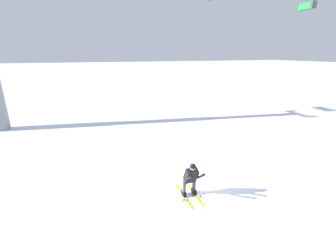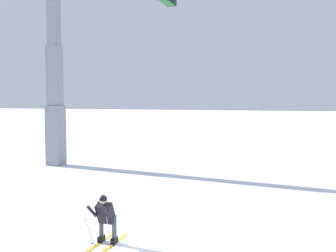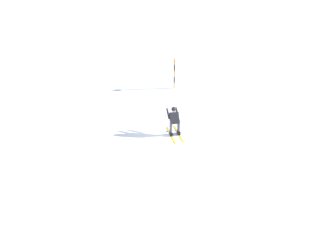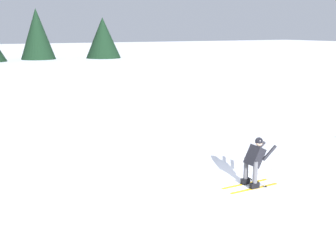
{
  "view_description": "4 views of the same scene",
  "coord_description": "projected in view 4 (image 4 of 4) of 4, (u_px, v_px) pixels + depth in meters",
  "views": [
    {
      "loc": [
        -4.19,
        -7.39,
        5.0
      ],
      "look_at": [
        -0.67,
        2.46,
        1.61
      ],
      "focal_mm": 24.17,
      "sensor_mm": 36.0,
      "label": 1
    },
    {
      "loc": [
        3.99,
        -10.94,
        3.97
      ],
      "look_at": [
        -0.29,
        2.12,
        3.06
      ],
      "focal_mm": 44.12,
      "sensor_mm": 36.0,
      "label": 2
    },
    {
      "loc": [
        1.94,
        9.08,
        6.54
      ],
      "look_at": [
        -0.22,
        0.93,
        1.64
      ],
      "focal_mm": 26.53,
      "sensor_mm": 36.0,
      "label": 3
    },
    {
      "loc": [
        -9.61,
        6.43,
        4.31
      ],
      "look_at": [
        -0.15,
        1.25,
        1.81
      ],
      "focal_mm": 44.35,
      "sensor_mm": 36.0,
      "label": 4
    }
  ],
  "objects": [
    {
      "name": "skier_carving_main",
      "position": [
        255.0,
        159.0,
        11.6
      ],
      "size": [
        0.71,
        1.63,
        1.5
      ],
      "color": "yellow",
      "rests_on": "ground_plane"
    },
    {
      "name": "ground_plane",
      "position": [
        203.0,
        180.0,
        12.19
      ],
      "size": [
        260.0,
        260.0,
        0.0
      ],
      "primitive_type": "plane",
      "color": "white"
    }
  ]
}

